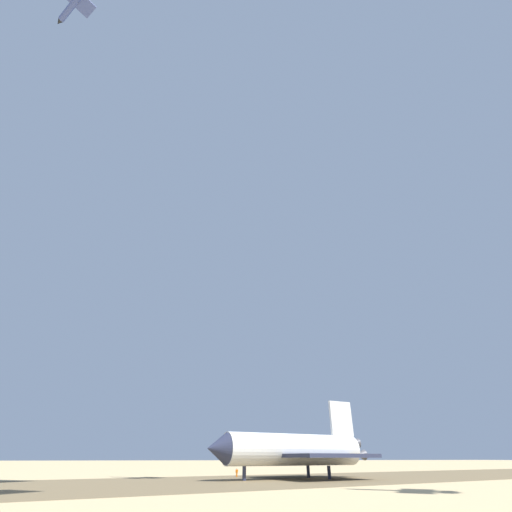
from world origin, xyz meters
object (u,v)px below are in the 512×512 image
object	(u,v)px
ground_crew_near_nose	(245,472)
ground_crew_mid_fuselage	(237,472)
space_shuttle	(292,450)
chase_jet_right_wing	(74,3)

from	to	relation	value
ground_crew_near_nose	ground_crew_mid_fuselage	size ratio (longest dim) A/B	1.00
ground_crew_near_nose	ground_crew_mid_fuselage	world-z (taller)	same
ground_crew_mid_fuselage	ground_crew_near_nose	bearing A→B (deg)	110.33
space_shuttle	ground_crew_mid_fuselage	size ratio (longest dim) A/B	22.23
chase_jet_right_wing	ground_crew_near_nose	xyz separation A→B (m)	(-54.78, -40.30, -103.82)
chase_jet_right_wing	ground_crew_mid_fuselage	xyz separation A→B (m)	(-52.39, -38.13, -103.82)
space_shuttle	ground_crew_near_nose	world-z (taller)	space_shuttle
ground_crew_mid_fuselage	space_shuttle	bearing A→B (deg)	15.49
chase_jet_right_wing	ground_crew_mid_fuselage	size ratio (longest dim) A/B	7.86
space_shuttle	ground_crew_near_nose	distance (m)	16.85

